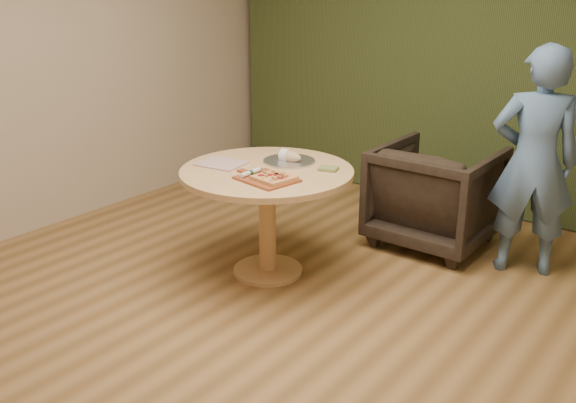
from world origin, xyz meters
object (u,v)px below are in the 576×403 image
(pedestal_table, at_px, (267,189))
(pizza_paddle, at_px, (266,179))
(person_standing, at_px, (534,162))
(serving_tray, at_px, (289,161))
(flatbread_pizza, at_px, (274,178))
(armchair, at_px, (436,190))
(cutlery_roll, at_px, (250,173))
(bread_roll, at_px, (288,156))

(pedestal_table, height_order, pizza_paddle, pizza_paddle)
(pizza_paddle, bearing_deg, person_standing, 56.04)
(pizza_paddle, relative_size, serving_tray, 1.31)
(pedestal_table, bearing_deg, flatbread_pizza, -40.68)
(armchair, bearing_deg, pizza_paddle, 68.50)
(armchair, bearing_deg, cutlery_roll, 64.72)
(cutlery_roll, bearing_deg, armchair, 65.54)
(cutlery_roll, bearing_deg, person_standing, 45.24)
(pizza_paddle, relative_size, bread_roll, 2.41)
(flatbread_pizza, bearing_deg, serving_tray, 115.31)
(person_standing, bearing_deg, cutlery_roll, 19.02)
(pedestal_table, bearing_deg, cutlery_roll, -82.40)
(flatbread_pizza, xyz_separation_m, bread_roll, (-0.20, 0.40, 0.02))
(serving_tray, bearing_deg, person_standing, 33.36)
(pedestal_table, relative_size, serving_tray, 3.23)
(person_standing, bearing_deg, serving_tray, 8.25)
(pedestal_table, xyz_separation_m, serving_tray, (0.02, 0.22, 0.15))
(serving_tray, distance_m, person_standing, 1.63)
(flatbread_pizza, bearing_deg, pedestal_table, 139.32)
(pedestal_table, bearing_deg, serving_tray, 85.42)
(armchair, bearing_deg, flatbread_pizza, 70.87)
(flatbread_pizza, relative_size, bread_roll, 1.31)
(flatbread_pizza, height_order, cutlery_roll, flatbread_pizza)
(flatbread_pizza, bearing_deg, bread_roll, 116.34)
(pedestal_table, height_order, person_standing, person_standing)
(armchair, bearing_deg, bread_roll, 55.08)
(pizza_paddle, relative_size, cutlery_roll, 2.35)
(pedestal_table, xyz_separation_m, flatbread_pizza, (0.21, -0.18, 0.17))
(pizza_paddle, bearing_deg, bread_roll, 117.73)
(pizza_paddle, height_order, person_standing, person_standing)
(flatbread_pizza, height_order, armchair, armchair)
(pedestal_table, relative_size, flatbread_pizza, 4.53)
(cutlery_roll, height_order, serving_tray, cutlery_roll)
(cutlery_roll, relative_size, bread_roll, 1.03)
(flatbread_pizza, bearing_deg, pizza_paddle, -175.74)
(bread_roll, relative_size, person_standing, 0.12)
(pizza_paddle, height_order, flatbread_pizza, flatbread_pizza)
(flatbread_pizza, distance_m, armchair, 1.48)
(pizza_paddle, distance_m, cutlery_roll, 0.12)
(serving_tray, distance_m, armchair, 1.21)
(pizza_paddle, xyz_separation_m, person_standing, (1.24, 1.30, 0.02))
(pizza_paddle, height_order, cutlery_roll, cutlery_roll)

